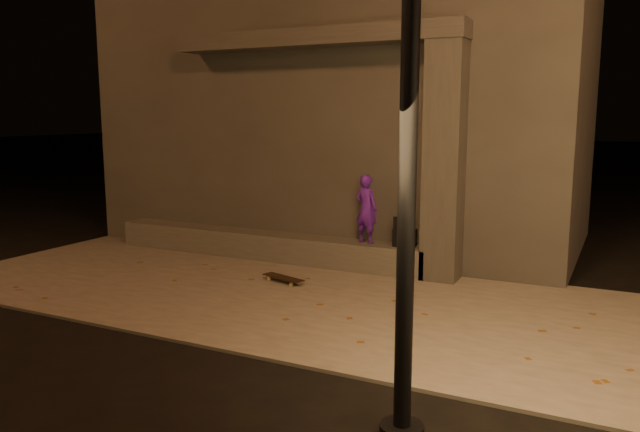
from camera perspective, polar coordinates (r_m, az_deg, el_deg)
The scene contains 9 objects.
ground at distance 7.39m, azimuth -10.46°, elevation -11.17°, with size 120.00×120.00×0.00m, color black.
sidewalk at distance 8.97m, azimuth -2.73°, elevation -7.18°, with size 11.00×4.40×0.04m, color #635F57.
building at distance 13.08m, azimuth 3.03°, elevation 9.48°, with size 9.00×5.10×5.22m.
ledge at distance 11.11m, azimuth -5.10°, elevation -2.67°, with size 6.00×0.55×0.45m, color #514E4A.
column at distance 9.62m, azimuth 11.30°, elevation 4.81°, with size 0.55×0.55×3.60m, color #3D3A37.
canopy at distance 10.50m, azimuth -0.40°, elevation 15.96°, with size 5.00×0.70×0.28m, color #3D3A37.
skateboarder at distance 10.11m, azimuth 4.25°, elevation 0.65°, with size 0.41×0.27×1.12m, color #5C1CBB.
backpack at distance 9.95m, azimuth 7.75°, elevation -1.84°, with size 0.35×0.23×0.48m.
skateboard at distance 9.52m, azimuth -3.37°, elevation -5.67°, with size 0.76×0.40×0.08m.
Camera 1 is at (4.21, -5.50, 2.57)m, focal length 35.00 mm.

